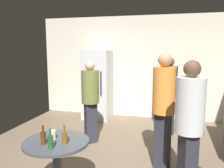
{
  "coord_description": "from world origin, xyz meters",
  "views": [
    {
      "loc": [
        0.97,
        -3.54,
        1.84
      ],
      "look_at": [
        -0.04,
        0.25,
        1.24
      ],
      "focal_mm": 37.16,
      "sensor_mm": 36.0,
      "label": 1
    }
  ],
  "objects_px": {
    "person_in_olive_shirt": "(90,95)",
    "person_in_white_shirt": "(190,120)",
    "person_in_orange_shirt": "(164,102)",
    "beer_bottle_green": "(51,141)",
    "refrigerator": "(97,85)",
    "person_in_black_shirt": "(169,90)",
    "beer_bottle_amber": "(65,137)",
    "plastic_cup_white": "(53,135)",
    "beer_bottle_brown": "(43,137)",
    "foreground_table": "(56,149)"
  },
  "relations": [
    {
      "from": "refrigerator",
      "to": "person_in_olive_shirt",
      "type": "relative_size",
      "value": 1.11
    },
    {
      "from": "person_in_black_shirt",
      "to": "plastic_cup_white",
      "type": "bearing_deg",
      "value": 8.12
    },
    {
      "from": "plastic_cup_white",
      "to": "person_in_white_shirt",
      "type": "relative_size",
      "value": 0.06
    },
    {
      "from": "plastic_cup_white",
      "to": "person_in_olive_shirt",
      "type": "distance_m",
      "value": 1.7
    },
    {
      "from": "person_in_orange_shirt",
      "to": "person_in_black_shirt",
      "type": "bearing_deg",
      "value": -162.09
    },
    {
      "from": "person_in_olive_shirt",
      "to": "person_in_white_shirt",
      "type": "height_order",
      "value": "person_in_white_shirt"
    },
    {
      "from": "foreground_table",
      "to": "person_in_black_shirt",
      "type": "xyz_separation_m",
      "value": [
        1.26,
        2.56,
        0.35
      ]
    },
    {
      "from": "refrigerator",
      "to": "plastic_cup_white",
      "type": "bearing_deg",
      "value": -80.97
    },
    {
      "from": "person_in_black_shirt",
      "to": "person_in_white_shirt",
      "type": "distance_m",
      "value": 2.18
    },
    {
      "from": "beer_bottle_brown",
      "to": "beer_bottle_green",
      "type": "distance_m",
      "value": 0.16
    },
    {
      "from": "refrigerator",
      "to": "plastic_cup_white",
      "type": "distance_m",
      "value": 3.33
    },
    {
      "from": "refrigerator",
      "to": "plastic_cup_white",
      "type": "height_order",
      "value": "refrigerator"
    },
    {
      "from": "person_in_olive_shirt",
      "to": "person_in_white_shirt",
      "type": "distance_m",
      "value": 2.2
    },
    {
      "from": "foreground_table",
      "to": "person_in_orange_shirt",
      "type": "height_order",
      "value": "person_in_orange_shirt"
    },
    {
      "from": "foreground_table",
      "to": "plastic_cup_white",
      "type": "distance_m",
      "value": 0.18
    },
    {
      "from": "plastic_cup_white",
      "to": "person_in_white_shirt",
      "type": "height_order",
      "value": "person_in_white_shirt"
    },
    {
      "from": "beer_bottle_amber",
      "to": "person_in_black_shirt",
      "type": "height_order",
      "value": "person_in_black_shirt"
    },
    {
      "from": "refrigerator",
      "to": "beer_bottle_green",
      "type": "bearing_deg",
      "value": -79.75
    },
    {
      "from": "beer_bottle_green",
      "to": "plastic_cup_white",
      "type": "height_order",
      "value": "beer_bottle_green"
    },
    {
      "from": "beer_bottle_amber",
      "to": "plastic_cup_white",
      "type": "xyz_separation_m",
      "value": [
        -0.21,
        0.1,
        -0.03
      ]
    },
    {
      "from": "beer_bottle_brown",
      "to": "person_in_black_shirt",
      "type": "relative_size",
      "value": 0.14
    },
    {
      "from": "beer_bottle_amber",
      "to": "refrigerator",
      "type": "bearing_deg",
      "value": 102.23
    },
    {
      "from": "beer_bottle_green",
      "to": "person_in_black_shirt",
      "type": "xyz_separation_m",
      "value": [
        1.21,
        2.78,
        0.16
      ]
    },
    {
      "from": "refrigerator",
      "to": "beer_bottle_brown",
      "type": "height_order",
      "value": "refrigerator"
    },
    {
      "from": "beer_bottle_amber",
      "to": "person_in_orange_shirt",
      "type": "relative_size",
      "value": 0.13
    },
    {
      "from": "foreground_table",
      "to": "beer_bottle_brown",
      "type": "distance_m",
      "value": 0.25
    },
    {
      "from": "person_in_orange_shirt",
      "to": "plastic_cup_white",
      "type": "bearing_deg",
      "value": -31.75
    },
    {
      "from": "person_in_orange_shirt",
      "to": "beer_bottle_brown",
      "type": "bearing_deg",
      "value": -27.98
    },
    {
      "from": "refrigerator",
      "to": "person_in_black_shirt",
      "type": "distance_m",
      "value": 2.01
    },
    {
      "from": "refrigerator",
      "to": "person_in_black_shirt",
      "type": "relative_size",
      "value": 1.07
    },
    {
      "from": "refrigerator",
      "to": "beer_bottle_amber",
      "type": "distance_m",
      "value": 3.47
    },
    {
      "from": "beer_bottle_amber",
      "to": "person_in_white_shirt",
      "type": "xyz_separation_m",
      "value": [
        1.41,
        0.46,
        0.19
      ]
    },
    {
      "from": "person_in_black_shirt",
      "to": "beer_bottle_green",
      "type": "bearing_deg",
      "value": 12.32
    },
    {
      "from": "beer_bottle_brown",
      "to": "person_in_olive_shirt",
      "type": "bearing_deg",
      "value": 93.15
    },
    {
      "from": "refrigerator",
      "to": "person_in_olive_shirt",
      "type": "height_order",
      "value": "refrigerator"
    },
    {
      "from": "beer_bottle_green",
      "to": "person_in_orange_shirt",
      "type": "xyz_separation_m",
      "value": [
        1.17,
        1.29,
        0.23
      ]
    },
    {
      "from": "refrigerator",
      "to": "foreground_table",
      "type": "bearing_deg",
      "value": -79.95
    },
    {
      "from": "person_in_black_shirt",
      "to": "beer_bottle_amber",
      "type": "bearing_deg",
      "value": 12.79
    },
    {
      "from": "refrigerator",
      "to": "beer_bottle_amber",
      "type": "relative_size",
      "value": 7.83
    },
    {
      "from": "person_in_orange_shirt",
      "to": "beer_bottle_green",
      "type": "bearing_deg",
      "value": -22.81
    },
    {
      "from": "plastic_cup_white",
      "to": "person_in_black_shirt",
      "type": "relative_size",
      "value": 0.07
    },
    {
      "from": "person_in_black_shirt",
      "to": "refrigerator",
      "type": "bearing_deg",
      "value": -76.65
    },
    {
      "from": "foreground_table",
      "to": "beer_bottle_brown",
      "type": "xyz_separation_m",
      "value": [
        -0.09,
        -0.13,
        0.19
      ]
    },
    {
      "from": "plastic_cup_white",
      "to": "person_in_white_shirt",
      "type": "distance_m",
      "value": 1.68
    },
    {
      "from": "person_in_olive_shirt",
      "to": "person_in_white_shirt",
      "type": "bearing_deg",
      "value": 14.14
    },
    {
      "from": "plastic_cup_white",
      "to": "person_in_olive_shirt",
      "type": "xyz_separation_m",
      "value": [
        -0.13,
        1.69,
        0.16
      ]
    },
    {
      "from": "plastic_cup_white",
      "to": "person_in_black_shirt",
      "type": "bearing_deg",
      "value": 62.22
    },
    {
      "from": "beer_bottle_brown",
      "to": "plastic_cup_white",
      "type": "distance_m",
      "value": 0.17
    },
    {
      "from": "beer_bottle_green",
      "to": "person_in_white_shirt",
      "type": "distance_m",
      "value": 1.64
    },
    {
      "from": "refrigerator",
      "to": "beer_bottle_green",
      "type": "relative_size",
      "value": 7.83
    }
  ]
}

